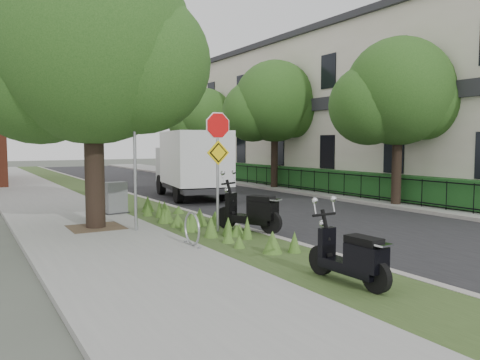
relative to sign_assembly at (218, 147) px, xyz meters
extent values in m
plane|color=#4C5147|center=(1.40, -0.58, -2.33)|extent=(120.00, 120.00, 0.00)
cube|color=gray|center=(-2.85, 9.42, -2.27)|extent=(3.50, 60.00, 0.12)
cube|color=#2F431D|center=(-0.10, 9.42, -2.27)|extent=(2.00, 60.00, 0.12)
cube|color=#9E9991|center=(0.90, 9.42, -2.26)|extent=(0.20, 60.00, 0.13)
cube|color=black|center=(4.40, 9.42, -2.32)|extent=(7.00, 60.00, 0.01)
cube|color=#9E9991|center=(7.90, 9.42, -2.26)|extent=(0.20, 60.00, 0.13)
cube|color=gray|center=(9.60, 9.42, -2.27)|extent=(3.20, 60.00, 0.12)
cylinder|color=black|center=(-2.60, 2.22, 0.03)|extent=(0.52, 0.52, 4.48)
sphere|color=#1F4818|center=(-2.60, 2.22, 2.75)|extent=(5.40, 5.40, 5.40)
sphere|color=#1F4818|center=(-3.81, 3.03, 2.08)|extent=(4.05, 4.05, 4.05)
sphere|color=#1F4818|center=(-1.52, 1.54, 2.21)|extent=(3.78, 3.78, 3.78)
cube|color=#473828|center=(-2.60, 2.22, -2.20)|extent=(1.40, 1.40, 0.01)
cylinder|color=#A5A8AD|center=(-1.80, 1.22, -0.21)|extent=(0.08, 0.08, 4.00)
torus|color=#A5A8AD|center=(-1.30, -1.18, -1.83)|extent=(0.05, 0.77, 0.77)
cube|color=#A5A8AD|center=(-1.30, -1.54, -2.19)|extent=(0.06, 0.06, 0.04)
cube|color=#A5A8AD|center=(-1.30, -0.82, -2.19)|extent=(0.06, 0.06, 0.04)
cylinder|color=#A5A8AD|center=(0.00, 0.02, -0.71)|extent=(0.07, 0.07, 3.00)
cylinder|color=red|center=(0.00, -0.01, 0.54)|extent=(0.86, 0.03, 0.86)
cylinder|color=white|center=(0.00, 0.00, 0.54)|extent=(0.94, 0.02, 0.94)
cube|color=yellow|center=(0.00, -0.01, -0.16)|extent=(0.64, 0.03, 0.64)
cube|color=black|center=(8.60, 9.42, -1.26)|extent=(0.04, 24.00, 0.04)
cube|color=black|center=(8.60, 9.42, -2.06)|extent=(0.04, 24.00, 0.04)
cylinder|color=black|center=(8.60, 9.42, -1.71)|extent=(0.03, 0.03, 1.00)
cube|color=#184518|center=(9.30, 9.42, -1.66)|extent=(1.00, 24.00, 1.10)
cube|color=beige|center=(12.90, 9.42, 1.67)|extent=(7.00, 26.00, 8.00)
cube|color=#2D2D33|center=(12.90, 9.42, 5.72)|extent=(7.40, 26.40, 0.30)
cube|color=#2D2D33|center=(9.35, 9.42, 1.97)|extent=(0.25, 26.00, 0.60)
cylinder|color=black|center=(8.40, 1.42, -0.30)|extent=(0.36, 0.36, 3.81)
sphere|color=#1F4818|center=(8.40, 1.42, 2.01)|extent=(4.00, 4.00, 4.00)
sphere|color=#1F4818|center=(7.50, 2.02, 1.51)|extent=(3.00, 3.00, 3.00)
sphere|color=#1F4818|center=(9.20, 0.92, 1.61)|extent=(2.80, 2.80, 2.80)
cylinder|color=black|center=(8.40, 9.42, -0.19)|extent=(0.36, 0.36, 4.03)
sphere|color=#1F4818|center=(8.40, 9.42, 2.26)|extent=(4.20, 4.20, 4.20)
sphere|color=#1F4818|center=(7.46, 10.05, 1.73)|extent=(3.15, 3.15, 3.15)
sphere|color=#1F4818|center=(9.24, 8.89, 1.84)|extent=(2.94, 2.94, 2.94)
cylinder|color=black|center=(8.40, 17.42, -0.39)|extent=(0.36, 0.36, 3.64)
sphere|color=#1F4818|center=(8.40, 17.42, 1.82)|extent=(3.80, 3.80, 3.80)
sphere|color=#1F4818|center=(7.54, 17.99, 1.35)|extent=(2.85, 2.85, 2.85)
sphere|color=#1F4818|center=(9.16, 16.94, 1.44)|extent=(2.66, 2.66, 2.66)
cylinder|color=black|center=(0.40, 0.28, -1.91)|extent=(0.37, 0.59, 0.59)
cylinder|color=black|center=(0.98, -1.00, -1.91)|extent=(0.37, 0.59, 0.59)
cube|color=black|center=(0.71, -0.41, -1.89)|extent=(0.89, 1.34, 0.20)
cube|color=black|center=(0.88, -0.77, -1.62)|extent=(0.67, 0.84, 0.45)
cube|color=black|center=(0.85, -0.72, -1.32)|extent=(0.59, 0.76, 0.14)
cylinder|color=black|center=(-0.36, -4.47, -1.95)|extent=(0.14, 0.52, 0.51)
cylinder|color=black|center=(-0.31, -5.70, -1.95)|extent=(0.14, 0.52, 0.51)
cube|color=black|center=(-0.33, -5.13, -1.93)|extent=(0.38, 1.15, 0.18)
cube|color=black|center=(-0.32, -5.48, -1.69)|extent=(0.38, 0.66, 0.40)
cube|color=black|center=(-0.32, -5.43, -1.44)|extent=(0.32, 0.60, 0.12)
cube|color=#262628|center=(2.98, 7.99, -1.81)|extent=(2.94, 5.68, 0.18)
cube|color=#B7BABC|center=(3.34, 10.05, -0.94)|extent=(2.31, 1.77, 1.63)
cube|color=white|center=(2.89, 7.44, -0.53)|extent=(2.88, 4.21, 2.24)
cube|color=#262628|center=(-1.40, 4.52, -2.19)|extent=(0.85, 0.65, 0.03)
cube|color=slate|center=(-1.40, 4.52, -1.69)|extent=(0.75, 0.55, 1.03)
camera|label=1|loc=(-5.70, -10.64, 0.09)|focal=35.00mm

